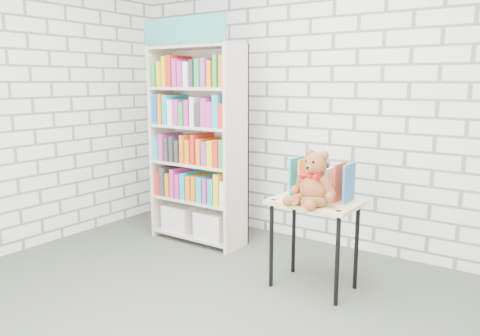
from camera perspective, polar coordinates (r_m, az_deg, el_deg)
The scene contains 6 objects.
ground at distance 3.14m, azimuth -5.78°, elevation -19.15°, with size 4.50×4.50×0.00m, color #41483D.
room_shell at distance 2.74m, azimuth -6.50°, elevation 15.33°, with size 4.52×4.02×2.81m.
bookshelf at distance 4.49m, azimuth -5.16°, elevation 2.96°, with size 0.94×0.37×2.11m.
display_table at distance 3.53m, azimuth 9.09°, elevation -5.44°, with size 0.64×0.45×0.68m.
table_books at distance 3.57m, azimuth 9.94°, elevation -1.54°, with size 0.45×0.20×0.26m.
teddy_bear at distance 3.37m, azimuth 8.94°, elevation -1.80°, with size 0.36×0.34×0.39m.
Camera 1 is at (1.79, -2.06, 1.55)m, focal length 35.00 mm.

